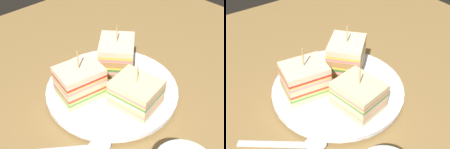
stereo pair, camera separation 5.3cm
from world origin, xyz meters
TOP-DOWN VIEW (x-y plane):
  - ground_plane at (0.00, 0.00)cm, footprint 99.54×89.35cm
  - plate at (0.00, 0.00)cm, footprint 25.10×25.10cm
  - sandwich_wedge_0 at (5.58, -2.38)cm, footprint 8.74×7.27cm
  - sandwich_wedge_1 at (-0.21, 6.06)cm, footprint 7.89×8.89cm
  - sandwich_wedge_2 at (-4.76, -3.74)cm, footprint 10.30×10.20cm
  - chip_pile at (1.21, 1.13)cm, footprint 5.83×6.94cm
  - spoon at (11.57, 6.86)cm, footprint 12.79×10.41cm

SIDE VIEW (x-z plane):
  - ground_plane at x=0.00cm, z-range -1.80..0.00cm
  - spoon at x=11.57cm, z-range -0.09..0.91cm
  - plate at x=0.00cm, z-range 0.18..1.89cm
  - chip_pile at x=1.21cm, z-range 1.49..3.30cm
  - sandwich_wedge_1 at x=-0.21cm, z-range 0.10..8.34cm
  - sandwich_wedge_0 at x=5.58cm, z-range -0.11..9.63cm
  - sandwich_wedge_2 at x=-4.76cm, z-range -0.02..9.79cm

